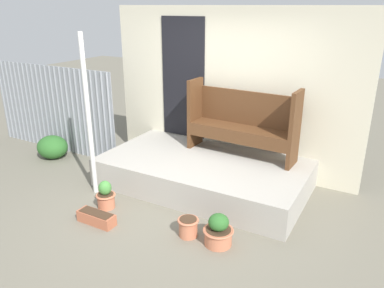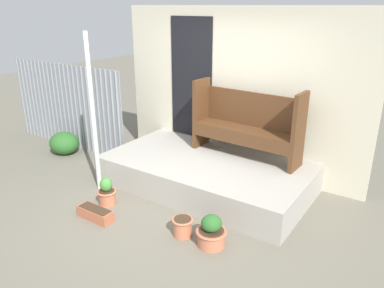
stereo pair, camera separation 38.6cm
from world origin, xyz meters
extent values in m
plane|color=#706B5B|center=(0.00, 0.00, 0.00)|extent=(24.00, 24.00, 0.00)
cube|color=#A8A399|center=(0.03, 0.83, 0.21)|extent=(3.02, 1.66, 0.43)
cube|color=beige|center=(0.03, 1.69, 1.30)|extent=(4.22, 0.06, 2.60)
cube|color=black|center=(-0.80, 1.65, 1.44)|extent=(0.80, 0.02, 2.00)
cube|color=gray|center=(-3.17, 0.88, 0.79)|extent=(2.91, 0.02, 1.59)
cylinder|color=gray|center=(-4.56, 0.86, 0.79)|extent=(0.04, 0.04, 1.59)
cylinder|color=gray|center=(-4.44, 0.86, 0.79)|extent=(0.04, 0.04, 1.59)
cylinder|color=gray|center=(-4.32, 0.86, 0.79)|extent=(0.04, 0.04, 1.59)
cylinder|color=gray|center=(-4.20, 0.86, 0.79)|extent=(0.04, 0.04, 1.59)
cylinder|color=gray|center=(-4.08, 0.86, 0.79)|extent=(0.04, 0.04, 1.59)
cylinder|color=gray|center=(-3.95, 0.86, 0.79)|extent=(0.04, 0.04, 1.59)
cylinder|color=gray|center=(-3.83, 0.86, 0.79)|extent=(0.04, 0.04, 1.59)
cylinder|color=gray|center=(-3.71, 0.86, 0.79)|extent=(0.04, 0.04, 1.59)
cylinder|color=gray|center=(-3.59, 0.86, 0.79)|extent=(0.04, 0.04, 1.59)
cylinder|color=gray|center=(-3.47, 0.86, 0.79)|extent=(0.04, 0.04, 1.59)
cylinder|color=gray|center=(-3.35, 0.86, 0.79)|extent=(0.04, 0.04, 1.59)
cylinder|color=gray|center=(-3.23, 0.86, 0.79)|extent=(0.04, 0.04, 1.59)
cylinder|color=gray|center=(-3.11, 0.86, 0.79)|extent=(0.04, 0.04, 1.59)
cylinder|color=gray|center=(-2.99, 0.86, 0.79)|extent=(0.04, 0.04, 1.59)
cylinder|color=gray|center=(-2.86, 0.86, 0.79)|extent=(0.04, 0.04, 1.59)
cylinder|color=gray|center=(-2.74, 0.86, 0.79)|extent=(0.04, 0.04, 1.59)
cylinder|color=gray|center=(-2.62, 0.86, 0.79)|extent=(0.04, 0.04, 1.59)
cylinder|color=gray|center=(-2.50, 0.86, 0.79)|extent=(0.04, 0.04, 1.59)
cylinder|color=gray|center=(-2.38, 0.86, 0.79)|extent=(0.04, 0.04, 1.59)
cylinder|color=gray|center=(-2.26, 0.86, 0.79)|extent=(0.04, 0.04, 1.59)
cylinder|color=gray|center=(-2.14, 0.86, 0.79)|extent=(0.04, 0.04, 1.59)
cylinder|color=gray|center=(-2.02, 0.86, 0.79)|extent=(0.04, 0.04, 1.59)
cylinder|color=gray|center=(-1.90, 0.86, 0.79)|extent=(0.04, 0.04, 1.59)
cylinder|color=gray|center=(-1.77, 0.86, 0.79)|extent=(0.04, 0.04, 1.59)
cylinder|color=silver|center=(-1.28, -0.12, 1.14)|extent=(0.07, 0.07, 2.29)
cube|color=#54331C|center=(-0.40, 1.34, 0.98)|extent=(0.08, 0.40, 1.10)
cube|color=#54331C|center=(1.23, 1.26, 0.98)|extent=(0.08, 0.40, 1.10)
cube|color=#54331C|center=(0.41, 1.30, 0.85)|extent=(1.58, 0.47, 0.04)
cube|color=#54331C|center=(0.40, 1.11, 0.75)|extent=(1.57, 0.10, 0.16)
cube|color=#54331C|center=(0.42, 1.48, 1.13)|extent=(1.57, 0.11, 0.52)
cylinder|color=#C67251|center=(-0.83, -0.40, 0.10)|extent=(0.23, 0.23, 0.20)
torus|color=#C67251|center=(-0.83, -0.40, 0.19)|extent=(0.27, 0.27, 0.02)
cylinder|color=#422D1E|center=(-0.83, -0.40, 0.20)|extent=(0.21, 0.21, 0.01)
ellipsoid|color=#478C3D|center=(-0.83, -0.40, 0.30)|extent=(0.17, 0.17, 0.20)
cylinder|color=#C67251|center=(0.48, -0.43, 0.11)|extent=(0.22, 0.22, 0.22)
torus|color=#C67251|center=(0.48, -0.43, 0.21)|extent=(0.26, 0.26, 0.02)
cylinder|color=#422D1E|center=(0.48, -0.43, 0.23)|extent=(0.20, 0.20, 0.01)
cylinder|color=#C67251|center=(0.86, -0.41, 0.10)|extent=(0.32, 0.32, 0.20)
torus|color=#C67251|center=(0.86, -0.41, 0.18)|extent=(0.36, 0.36, 0.02)
cylinder|color=#422D1E|center=(0.86, -0.41, 0.20)|extent=(0.29, 0.29, 0.01)
ellipsoid|color=#2D6628|center=(0.86, -0.41, 0.29)|extent=(0.24, 0.24, 0.19)
cube|color=#B26042|center=(-0.67, -0.76, 0.07)|extent=(0.51, 0.18, 0.15)
cube|color=#422D1E|center=(-0.67, -0.76, 0.15)|extent=(0.45, 0.15, 0.01)
ellipsoid|color=#2D6628|center=(-2.87, 0.50, 0.21)|extent=(0.56, 0.51, 0.41)
camera|label=1|loc=(2.38, -3.75, 2.60)|focal=35.00mm
camera|label=2|loc=(2.71, -3.55, 2.60)|focal=35.00mm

